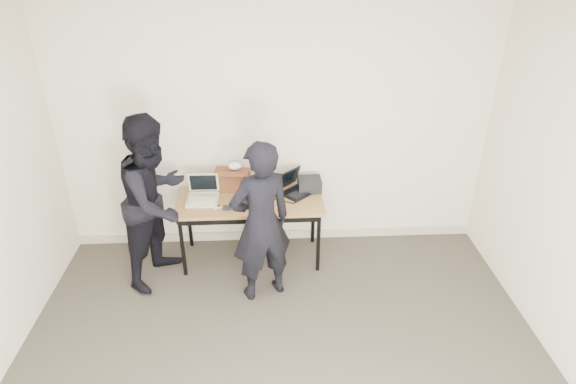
{
  "coord_description": "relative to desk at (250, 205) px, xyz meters",
  "views": [
    {
      "loc": [
        -0.1,
        -2.44,
        3.14
      ],
      "look_at": [
        0.1,
        1.6,
        0.95
      ],
      "focal_mm": 30.0,
      "sensor_mm": 36.0,
      "label": 1
    }
  ],
  "objects": [
    {
      "name": "person_observer",
      "position": [
        -0.89,
        -0.22,
        0.21
      ],
      "size": [
        0.95,
        1.04,
        1.74
      ],
      "primitive_type": "imported",
      "rotation": [
        0.0,
        0.0,
        1.13
      ],
      "color": "black",
      "rests_on": "ground"
    },
    {
      "name": "desk",
      "position": [
        0.0,
        0.0,
        0.0
      ],
      "size": [
        1.5,
        0.66,
        0.72
      ],
      "rotation": [
        0.0,
        0.0,
        0.01
      ],
      "color": "olive",
      "rests_on": "ground"
    },
    {
      "name": "baseboard",
      "position": [
        0.28,
        0.37,
        -0.61
      ],
      "size": [
        4.5,
        0.03,
        0.1
      ],
      "primitive_type": "cube",
      "color": "#BAB29A",
      "rests_on": "ground"
    },
    {
      "name": "laptop_center",
      "position": [
        0.08,
        -0.01,
        0.11
      ],
      "size": [
        0.35,
        0.34,
        0.23
      ],
      "rotation": [
        0.0,
        0.0,
        -0.22
      ],
      "color": "black",
      "rests_on": "desk"
    },
    {
      "name": "room",
      "position": [
        0.28,
        -1.87,
        0.69
      ],
      "size": [
        4.6,
        4.6,
        2.8
      ],
      "color": "#403A30",
      "rests_on": "ground"
    },
    {
      "name": "cables",
      "position": [
        0.05,
        -0.0,
        0.06
      ],
      "size": [
        1.16,
        0.42,
        0.01
      ],
      "rotation": [
        0.0,
        0.0,
        -0.01
      ],
      "color": "silver",
      "rests_on": "desk"
    },
    {
      "name": "leather_satchel",
      "position": [
        -0.18,
        0.23,
        0.19
      ],
      "size": [
        0.38,
        0.23,
        0.25
      ],
      "rotation": [
        0.0,
        0.0,
        -0.14
      ],
      "color": "#5C2F18",
      "rests_on": "desk"
    },
    {
      "name": "tissue",
      "position": [
        -0.15,
        0.23,
        0.34
      ],
      "size": [
        0.14,
        0.11,
        0.08
      ],
      "primitive_type": "ellipsoid",
      "rotation": [
        0.0,
        0.0,
        0.1
      ],
      "color": "white",
      "rests_on": "leather_satchel"
    },
    {
      "name": "power_brick",
      "position": [
        -0.22,
        -0.17,
        0.08
      ],
      "size": [
        0.09,
        0.05,
        0.03
      ],
      "primitive_type": "cube",
      "rotation": [
        0.0,
        0.0,
        0.01
      ],
      "color": "black",
      "rests_on": "desk"
    },
    {
      "name": "laptop_beige",
      "position": [
        -0.48,
        0.03,
        0.11
      ],
      "size": [
        0.32,
        0.31,
        0.26
      ],
      "rotation": [
        0.0,
        0.0,
        -0.01
      ],
      "color": "#BDB597",
      "rests_on": "desk"
    },
    {
      "name": "person_typist",
      "position": [
        0.12,
        -0.58,
        0.14
      ],
      "size": [
        0.69,
        0.58,
        1.61
      ],
      "primitive_type": "imported",
      "rotation": [
        0.0,
        0.0,
        3.53
      ],
      "color": "black",
      "rests_on": "ground"
    },
    {
      "name": "laptop_right",
      "position": [
        0.47,
        0.16,
        0.11
      ],
      "size": [
        0.44,
        0.44,
        0.23
      ],
      "rotation": [
        0.0,
        0.0,
        0.77
      ],
      "color": "black",
      "rests_on": "desk"
    },
    {
      "name": "equipment_box",
      "position": [
        0.63,
        0.19,
        0.13
      ],
      "size": [
        0.25,
        0.21,
        0.14
      ],
      "primitive_type": "cube",
      "rotation": [
        0.0,
        0.0,
        0.04
      ],
      "color": "black",
      "rests_on": "desk"
    }
  ]
}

